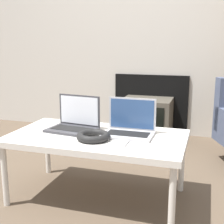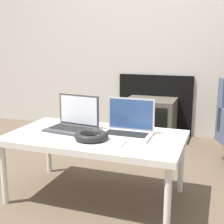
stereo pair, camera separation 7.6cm
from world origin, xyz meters
TOP-DOWN VIEW (x-y plane):
  - ground_plane at (0.00, 0.00)m, footprint 14.00×14.00m
  - wall_back at (0.00, 1.88)m, footprint 7.00×0.08m
  - table at (0.00, 0.28)m, footprint 1.06×0.59m
  - laptop_left at (-0.18, 0.35)m, footprint 0.32×0.24m
  - laptop_right at (0.18, 0.35)m, footprint 0.30×0.21m
  - headphones at (0.01, 0.19)m, footprint 0.20×0.20m
  - phone at (0.19, 0.17)m, footprint 0.06×0.13m
  - tv at (0.04, 1.63)m, footprint 0.49×0.40m

SIDE VIEW (x-z plane):
  - ground_plane at x=0.00m, z-range 0.00..0.00m
  - tv at x=0.04m, z-range 0.00..0.41m
  - table at x=0.00m, z-range 0.17..0.58m
  - phone at x=0.19m, z-range 0.41..0.42m
  - headphones at x=0.01m, z-range 0.41..0.45m
  - laptop_left at x=-0.18m, z-range 0.35..0.57m
  - laptop_right at x=0.18m, z-range 0.35..0.57m
  - wall_back at x=0.00m, z-range -0.01..2.59m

